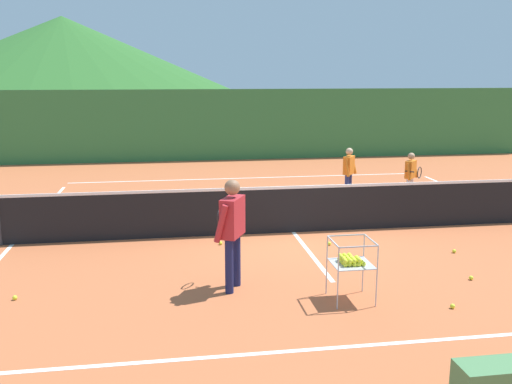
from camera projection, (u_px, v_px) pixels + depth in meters
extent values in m
plane|color=#BC6038|center=(293.00, 232.00, 11.52)|extent=(120.00, 120.00, 0.00)
cube|color=white|center=(382.00, 344.00, 6.76)|extent=(11.00, 0.08, 0.01)
cube|color=white|center=(250.00, 178.00, 17.47)|extent=(11.00, 0.08, 0.01)
cube|color=white|center=(12.00, 244.00, 10.69)|extent=(0.08, 11.08, 0.01)
cube|color=white|center=(293.00, 232.00, 11.52)|extent=(0.08, 5.72, 0.01)
cube|color=black|center=(294.00, 211.00, 11.43)|extent=(11.34, 0.02, 0.92)
cube|color=white|center=(294.00, 187.00, 11.32)|extent=(11.34, 0.03, 0.06)
cylinder|color=#191E4C|center=(229.00, 266.00, 8.26)|extent=(0.12, 0.12, 0.84)
cylinder|color=#191E4C|center=(237.00, 259.00, 8.56)|extent=(0.12, 0.12, 0.84)
cube|color=#B2262D|center=(233.00, 217.00, 8.26)|extent=(0.43, 0.55, 0.59)
sphere|color=#996B4C|center=(232.00, 187.00, 8.17)|extent=(0.23, 0.23, 0.23)
cylinder|color=#B2262D|center=(221.00, 224.00, 8.02)|extent=(0.24, 0.18, 0.57)
cylinder|color=#B2262D|center=(236.00, 215.00, 8.55)|extent=(0.19, 0.16, 0.58)
torus|color=#262628|center=(221.00, 217.00, 8.64)|extent=(0.15, 0.27, 0.29)
cylinder|color=black|center=(236.00, 218.00, 8.56)|extent=(0.21, 0.12, 0.03)
cylinder|color=navy|center=(350.00, 186.00, 14.58)|extent=(0.10, 0.10, 0.66)
cylinder|color=navy|center=(347.00, 188.00, 14.36)|extent=(0.10, 0.10, 0.66)
cube|color=orange|center=(349.00, 165.00, 14.35)|extent=(0.38, 0.43, 0.47)
sphere|color=#DBAD84|center=(349.00, 151.00, 14.28)|extent=(0.18, 0.18, 0.18)
cylinder|color=orange|center=(354.00, 165.00, 14.53)|extent=(0.19, 0.16, 0.46)
cylinder|color=orange|center=(347.00, 168.00, 14.15)|extent=(0.15, 0.14, 0.46)
cylinder|color=silver|center=(411.00, 189.00, 14.26)|extent=(0.09, 0.09, 0.62)
cylinder|color=silver|center=(408.00, 191.00, 14.07)|extent=(0.09, 0.09, 0.62)
cube|color=orange|center=(411.00, 169.00, 14.05)|extent=(0.38, 0.39, 0.44)
sphere|color=tan|center=(411.00, 156.00, 13.98)|extent=(0.17, 0.17, 0.17)
cylinder|color=orange|center=(415.00, 169.00, 14.20)|extent=(0.17, 0.16, 0.43)
cylinder|color=orange|center=(409.00, 172.00, 13.87)|extent=(0.14, 0.14, 0.43)
torus|color=#262628|center=(419.00, 173.00, 13.72)|extent=(0.22, 0.23, 0.29)
cylinder|color=black|center=(410.00, 172.00, 13.85)|extent=(0.18, 0.17, 0.03)
cylinder|color=#B7B7BC|center=(327.00, 265.00, 8.22)|extent=(0.02, 0.02, 0.89)
cylinder|color=#B7B7BC|center=(363.00, 263.00, 8.30)|extent=(0.02, 0.02, 0.89)
cylinder|color=#B7B7BC|center=(338.00, 279.00, 7.68)|extent=(0.02, 0.02, 0.89)
cylinder|color=#B7B7BC|center=(377.00, 276.00, 7.76)|extent=(0.02, 0.02, 0.89)
cube|color=#B7B7BC|center=(351.00, 264.00, 7.97)|extent=(0.56, 0.56, 0.01)
cube|color=#B7B7BC|center=(346.00, 235.00, 8.17)|extent=(0.56, 0.02, 0.02)
cube|color=#B7B7BC|center=(359.00, 247.00, 7.63)|extent=(0.56, 0.02, 0.02)
cube|color=#B7B7BC|center=(333.00, 242.00, 7.86)|extent=(0.02, 0.56, 0.02)
cube|color=#B7B7BC|center=(371.00, 240.00, 7.94)|extent=(0.02, 0.56, 0.02)
sphere|color=yellow|center=(345.00, 265.00, 7.82)|extent=(0.07, 0.07, 0.07)
sphere|color=yellow|center=(344.00, 264.00, 7.88)|extent=(0.07, 0.07, 0.07)
sphere|color=yellow|center=(342.00, 262.00, 7.94)|extent=(0.07, 0.07, 0.07)
sphere|color=yellow|center=(341.00, 261.00, 8.01)|extent=(0.07, 0.07, 0.07)
sphere|color=yellow|center=(340.00, 259.00, 8.07)|extent=(0.07, 0.07, 0.07)
sphere|color=yellow|center=(349.00, 264.00, 7.83)|extent=(0.07, 0.07, 0.07)
sphere|color=yellow|center=(349.00, 263.00, 7.89)|extent=(0.07, 0.07, 0.07)
sphere|color=yellow|center=(347.00, 262.00, 7.95)|extent=(0.07, 0.07, 0.07)
sphere|color=yellow|center=(346.00, 260.00, 8.01)|extent=(0.07, 0.07, 0.07)
sphere|color=yellow|center=(344.00, 259.00, 8.08)|extent=(0.07, 0.07, 0.07)
sphere|color=yellow|center=(355.00, 265.00, 7.84)|extent=(0.07, 0.07, 0.07)
sphere|color=yellow|center=(353.00, 263.00, 7.91)|extent=(0.07, 0.07, 0.07)
sphere|color=yellow|center=(352.00, 261.00, 7.96)|extent=(0.07, 0.07, 0.07)
sphere|color=yellow|center=(350.00, 260.00, 8.02)|extent=(0.07, 0.07, 0.07)
sphere|color=yellow|center=(349.00, 258.00, 8.09)|extent=(0.07, 0.07, 0.07)
sphere|color=yellow|center=(359.00, 264.00, 7.84)|extent=(0.07, 0.07, 0.07)
sphere|color=yellow|center=(357.00, 263.00, 7.91)|extent=(0.07, 0.07, 0.07)
sphere|color=yellow|center=(356.00, 261.00, 7.97)|extent=(0.07, 0.07, 0.07)
sphere|color=yellow|center=(354.00, 260.00, 8.03)|extent=(0.07, 0.07, 0.07)
sphere|color=yellow|center=(353.00, 259.00, 8.09)|extent=(0.07, 0.07, 0.07)
sphere|color=yellow|center=(364.00, 264.00, 7.86)|extent=(0.07, 0.07, 0.07)
sphere|color=yellow|center=(362.00, 262.00, 7.92)|extent=(0.07, 0.07, 0.07)
sphere|color=yellow|center=(360.00, 261.00, 7.98)|extent=(0.07, 0.07, 0.07)
sphere|color=yellow|center=(359.00, 259.00, 8.05)|extent=(0.07, 0.07, 0.07)
sphere|color=yellow|center=(357.00, 258.00, 8.10)|extent=(0.07, 0.07, 0.07)
sphere|color=yellow|center=(345.00, 261.00, 7.81)|extent=(0.07, 0.07, 0.07)
sphere|color=yellow|center=(344.00, 260.00, 7.87)|extent=(0.07, 0.07, 0.07)
sphere|color=yellow|center=(343.00, 258.00, 7.93)|extent=(0.07, 0.07, 0.07)
sphere|color=yellow|center=(341.00, 257.00, 8.00)|extent=(0.07, 0.07, 0.07)
sphere|color=yellow|center=(340.00, 255.00, 8.06)|extent=(0.07, 0.07, 0.07)
sphere|color=yellow|center=(350.00, 261.00, 7.81)|extent=(0.07, 0.07, 0.07)
sphere|color=yellow|center=(349.00, 260.00, 7.88)|extent=(0.07, 0.07, 0.07)
sphere|color=yellow|center=(347.00, 258.00, 7.94)|extent=(0.07, 0.07, 0.07)
sphere|color=yellow|center=(346.00, 256.00, 8.01)|extent=(0.07, 0.07, 0.07)
sphere|color=yellow|center=(344.00, 255.00, 8.07)|extent=(0.07, 0.07, 0.07)
sphere|color=yellow|center=(354.00, 261.00, 7.83)|extent=(0.07, 0.07, 0.07)
sphere|color=yellow|center=(353.00, 259.00, 7.89)|extent=(0.07, 0.07, 0.07)
sphere|color=yellow|center=(351.00, 258.00, 7.95)|extent=(0.07, 0.07, 0.07)
sphere|color=yellow|center=(350.00, 256.00, 8.02)|extent=(0.07, 0.07, 0.07)
sphere|color=yellow|center=(349.00, 255.00, 8.08)|extent=(0.07, 0.07, 0.07)
sphere|color=yellow|center=(359.00, 260.00, 7.83)|extent=(0.07, 0.07, 0.07)
sphere|color=yellow|center=(357.00, 259.00, 7.90)|extent=(0.07, 0.07, 0.07)
sphere|color=yellow|center=(356.00, 258.00, 7.96)|extent=(0.07, 0.07, 0.07)
sphere|color=yellow|center=(15.00, 298.00, 8.08)|extent=(0.07, 0.07, 0.07)
sphere|color=yellow|center=(329.00, 244.00, 10.64)|extent=(0.07, 0.07, 0.07)
sphere|color=yellow|center=(454.00, 251.00, 10.19)|extent=(0.07, 0.07, 0.07)
sphere|color=yellow|center=(221.00, 243.00, 10.67)|extent=(0.07, 0.07, 0.07)
sphere|color=yellow|center=(453.00, 306.00, 7.78)|extent=(0.07, 0.07, 0.07)
sphere|color=yellow|center=(471.00, 278.00, 8.86)|extent=(0.07, 0.07, 0.07)
cube|color=#33753D|center=(236.00, 125.00, 20.93)|extent=(24.21, 0.08, 2.63)
cone|color=#2D6628|center=(64.00, 57.00, 73.16)|extent=(48.61, 48.61, 10.43)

